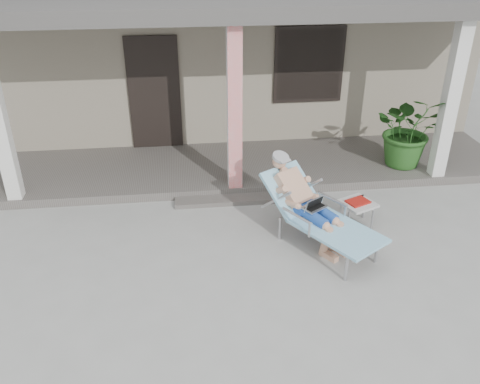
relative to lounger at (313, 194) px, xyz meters
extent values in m
plane|color=#9E9E99|center=(-0.90, -0.60, -0.76)|extent=(60.00, 60.00, 0.00)
cube|color=gray|center=(-0.90, 5.90, 0.74)|extent=(10.00, 5.00, 3.00)
cube|color=black|center=(-2.20, 3.37, 0.44)|extent=(0.95, 0.06, 2.10)
cube|color=black|center=(0.70, 3.37, 0.89)|extent=(1.20, 0.06, 1.30)
cube|color=black|center=(0.70, 3.37, 0.89)|extent=(1.32, 0.05, 1.42)
cube|color=#605B56|center=(-0.90, 2.40, -0.68)|extent=(10.00, 2.00, 0.15)
cube|color=red|center=(-0.90, 1.55, 0.70)|extent=(0.22, 0.22, 2.61)
cube|color=silver|center=(2.60, 1.55, 0.70)|extent=(0.22, 0.22, 2.61)
cube|color=#474442|center=(-0.90, 2.40, 2.12)|extent=(10.00, 2.30, 0.24)
cube|color=#605B56|center=(-0.90, 1.25, -0.72)|extent=(2.00, 0.30, 0.07)
cylinder|color=#B7B7BC|center=(0.24, -0.94, -0.57)|extent=(0.04, 0.04, 0.36)
cylinder|color=#B7B7BC|center=(0.75, -0.61, -0.57)|extent=(0.04, 0.04, 0.36)
cylinder|color=#B7B7BC|center=(-0.42, 0.09, -0.57)|extent=(0.04, 0.04, 0.36)
cylinder|color=#B7B7BC|center=(0.10, 0.42, -0.57)|extent=(0.04, 0.04, 0.36)
cube|color=#B7B7BC|center=(0.25, -0.39, -0.38)|extent=(1.16, 1.34, 0.03)
cube|color=#91C4E1|center=(0.25, -0.39, -0.35)|extent=(1.26, 1.42, 0.04)
cube|color=#B7B7BC|center=(-0.22, 0.34, -0.15)|extent=(0.82, 0.81, 0.48)
cube|color=#91C4E1|center=(-0.22, 0.34, -0.11)|extent=(0.94, 0.92, 0.55)
cylinder|color=#A1A1A4|center=(-0.37, 0.58, 0.32)|extent=(0.33, 0.33, 0.13)
cube|color=silver|center=(0.02, -0.03, -0.19)|extent=(0.40, 0.37, 0.23)
cube|color=beige|center=(0.79, 0.35, -0.40)|extent=(0.59, 0.59, 0.04)
cylinder|color=#B7B7BC|center=(0.61, 0.17, -0.58)|extent=(0.03, 0.03, 0.34)
cylinder|color=#B7B7BC|center=(0.97, 0.17, -0.58)|extent=(0.03, 0.03, 0.34)
cylinder|color=#B7B7BC|center=(0.61, 0.53, -0.58)|extent=(0.03, 0.03, 0.34)
cylinder|color=#B7B7BC|center=(0.97, 0.53, -0.58)|extent=(0.03, 0.03, 0.34)
cube|color=#AA1912|center=(0.79, 0.35, -0.36)|extent=(0.38, 0.34, 0.03)
cube|color=black|center=(0.79, 0.47, -0.37)|extent=(0.30, 0.14, 0.03)
imported|color=#26591E|center=(2.21, 2.01, 0.06)|extent=(1.41, 1.30, 1.33)
camera|label=1|loc=(-1.69, -5.90, 3.29)|focal=38.00mm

